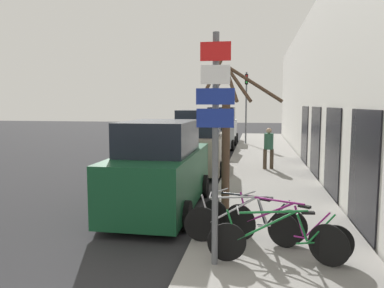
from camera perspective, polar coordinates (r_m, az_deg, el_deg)
ground_plane at (r=13.94m, az=0.71°, el=-4.90°), size 80.00×80.00×0.00m
sidewalk_curb at (r=16.52m, az=11.22°, el=-3.01°), size 3.20×32.00×0.15m
building_facade at (r=16.38m, az=17.64°, el=7.77°), size 0.23×32.00×6.50m
signpost at (r=5.70m, az=3.57°, el=1.12°), size 0.58×0.12×3.58m
bicycle_0 at (r=6.29m, az=13.28°, el=-13.99°), size 2.31×0.44×0.86m
bicycle_1 at (r=6.71m, az=13.34°, el=-12.52°), size 1.98×1.32×0.92m
bicycle_2 at (r=6.97m, az=8.06°, el=-11.79°), size 2.21×0.44×0.89m
bicycle_3 at (r=7.24m, az=8.41°, el=-11.24°), size 1.84×1.05×0.84m
parked_car_0 at (r=9.38m, az=-4.77°, el=-3.92°), size 1.99×4.63×2.26m
parked_car_1 at (r=14.58m, az=1.15°, el=-0.08°), size 2.12×4.22×2.44m
parked_car_2 at (r=20.02m, az=3.03°, el=1.28°), size 2.22×4.72×2.13m
parked_car_3 at (r=25.25m, az=4.55°, el=2.58°), size 2.11×4.19×2.45m
pedestrian_near at (r=14.77m, az=11.60°, el=-0.20°), size 0.40×0.35×1.59m
street_tree at (r=8.59m, az=5.39°, el=0.84°), size 1.83×0.74×3.76m
traffic_light at (r=23.97m, az=8.27°, el=6.95°), size 0.20×0.30×4.50m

